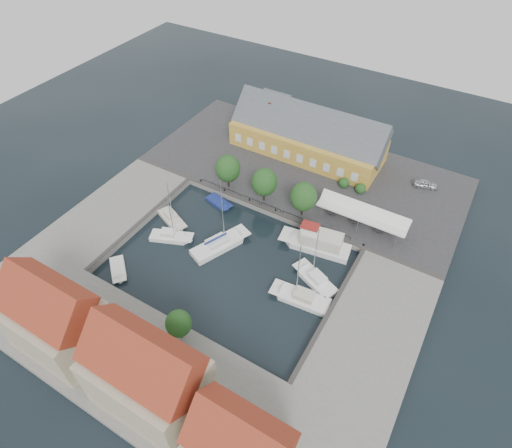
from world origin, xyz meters
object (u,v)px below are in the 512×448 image
(center_sailboat, at_px, (220,245))
(trawler, at_px, (318,243))
(tent_canopy, at_px, (363,213))
(east_boat_a, at_px, (315,280))
(warehouse, at_px, (305,135))
(car_red, at_px, (264,179))
(west_boat_b, at_px, (172,220))
(east_boat_b, at_px, (301,299))
(launch_sw, at_px, (118,270))
(car_silver, at_px, (426,184))
(west_boat_c, at_px, (171,237))
(launch_nw, at_px, (219,203))

(center_sailboat, bearing_deg, trawler, 29.95)
(tent_canopy, bearing_deg, east_boat_a, -97.15)
(warehouse, distance_m, trawler, 24.44)
(tent_canopy, distance_m, car_red, 18.51)
(car_red, bearing_deg, west_boat_b, -142.82)
(center_sailboat, relative_size, east_boat_b, 1.15)
(tent_canopy, height_order, west_boat_b, west_boat_b)
(launch_sw, bearing_deg, car_silver, 50.40)
(car_red, height_order, west_boat_c, west_boat_c)
(launch_sw, bearing_deg, trawler, 39.22)
(east_boat_b, height_order, west_boat_c, east_boat_b)
(tent_canopy, relative_size, west_boat_c, 1.49)
(launch_nw, bearing_deg, center_sailboat, -55.13)
(car_red, relative_size, center_sailboat, 0.32)
(tent_canopy, bearing_deg, launch_sw, -136.60)
(car_silver, distance_m, east_boat_b, 32.45)
(car_red, bearing_deg, tent_canopy, -28.42)
(center_sailboat, relative_size, west_boat_c, 1.40)
(warehouse, height_order, car_red, warehouse)
(west_boat_b, relative_size, launch_sw, 1.74)
(tent_canopy, height_order, east_boat_b, east_boat_b)
(center_sailboat, bearing_deg, launch_nw, 124.87)
(trawler, height_order, east_boat_a, east_boat_a)
(warehouse, height_order, tent_canopy, warehouse)
(car_red, relative_size, launch_sw, 0.80)
(car_silver, xyz_separation_m, center_sailboat, (-23.24, -28.96, -1.31))
(tent_canopy, relative_size, center_sailboat, 1.07)
(car_red, height_order, trawler, trawler)
(car_silver, xyz_separation_m, launch_nw, (-28.97, -20.73, -1.59))
(tent_canopy, xyz_separation_m, launch_sw, (-27.07, -25.60, -3.59))
(car_silver, xyz_separation_m, west_boat_c, (-30.75, -31.37, -1.41))
(car_silver, relative_size, east_boat_b, 0.35)
(warehouse, relative_size, west_boat_b, 3.18)
(east_boat_a, relative_size, west_boat_c, 1.13)
(tent_canopy, bearing_deg, warehouse, 140.14)
(car_silver, distance_m, east_boat_a, 28.69)
(east_boat_a, height_order, launch_nw, east_boat_a)
(warehouse, height_order, launch_sw, warehouse)
(tent_canopy, bearing_deg, car_silver, 67.00)
(warehouse, relative_size, east_boat_a, 2.70)
(warehouse, distance_m, west_boat_b, 29.50)
(trawler, relative_size, launch_nw, 2.12)
(warehouse, xyz_separation_m, west_boat_b, (-10.26, -27.34, -4.17))
(car_red, height_order, west_boat_b, west_boat_b)
(car_red, xyz_separation_m, trawler, (14.18, -8.51, -0.66))
(warehouse, bearing_deg, launch_sw, -104.87)
(tent_canopy, distance_m, center_sailboat, 22.48)
(car_silver, bearing_deg, east_boat_a, 148.46)
(warehouse, height_order, west_boat_b, warehouse)
(trawler, bearing_deg, launch_sw, -140.78)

